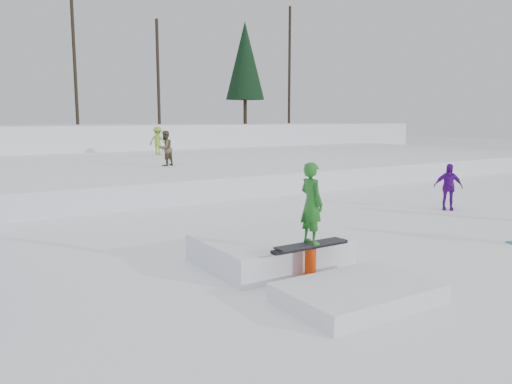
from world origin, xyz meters
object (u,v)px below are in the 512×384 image
walker_olive (165,148)px  jib_rail_feature (291,257)px  walker_ygreen (158,141)px  spectator_purple (448,187)px

walker_olive → jib_rail_feature: 13.56m
walker_ygreen → jib_rail_feature: bearing=119.9°
walker_olive → jib_rail_feature: size_ratio=0.35×
walker_ygreen → jib_rail_feature: (-5.11, -19.51, -1.29)m
walker_ygreen → walker_olive: bearing=115.8°
spectator_purple → walker_ygreen: bearing=145.4°
walker_ygreen → spectator_purple: (2.90, -16.94, -0.87)m
walker_ygreen → spectator_purple: size_ratio=1.09×
jib_rail_feature → walker_olive: bearing=77.4°
spectator_purple → jib_rail_feature: 8.43m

